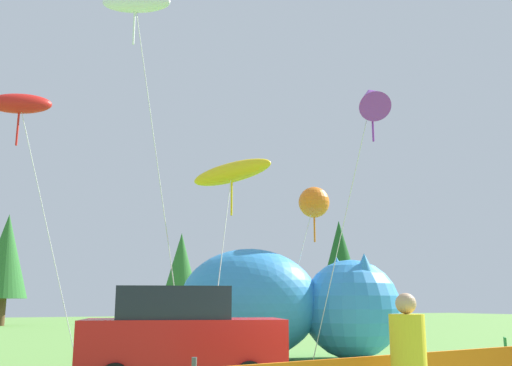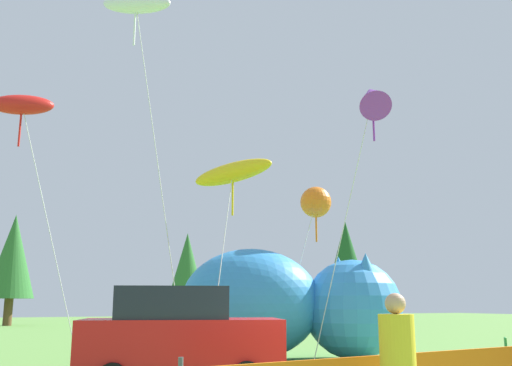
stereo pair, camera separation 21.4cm
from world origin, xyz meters
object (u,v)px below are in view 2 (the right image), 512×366
Objects in this scene: parked_car at (179,337)px; kite_purple_delta at (372,98)px; folding_chair at (499,356)px; inflatable_cat at (284,308)px; kite_red_lizard at (22,106)px; kite_white_ghost at (136,4)px; kite_yellow_hero at (233,173)px; kite_orange_flower at (316,202)px.

kite_purple_delta is (5.88, 1.08, 6.42)m from parked_car.
folding_chair is 0.13× the size of inflatable_cat.
kite_red_lizard is (-9.79, 8.29, 6.95)m from folding_chair.
kite_red_lizard reaches higher than parked_car.
kite_white_ghost is at bearing -150.71° from inflatable_cat.
kite_red_lizard is (-7.62, 2.35, 5.96)m from inflatable_cat.
inflatable_cat reaches higher than folding_chair.
kite_yellow_hero is (3.19, 0.29, -4.64)m from kite_white_ghost.
kite_red_lizard reaches higher than inflatable_cat.
kite_white_ghost is (-7.07, 5.61, 9.57)m from folding_chair.
inflatable_cat is at bearing -17.16° from kite_red_lizard.
parked_car is 0.64× the size of inflatable_cat.
kite_purple_delta reaches higher than folding_chair.
folding_chair is 0.15× the size of kite_yellow_hero.
inflatable_cat is 4.30m from kite_yellow_hero.
kite_purple_delta is at bearing -21.26° from kite_white_ghost.
kite_purple_delta reaches higher than kite_yellow_hero.
inflatable_cat is 1.14× the size of kite_yellow_hero.
kite_white_ghost is (-4.90, -0.33, 8.59)m from inflatable_cat.
inflatable_cat is 6.68m from kite_purple_delta.
kite_white_ghost is at bearing 115.39° from parked_car.
kite_orange_flower is 3.19m from kite_yellow_hero.
kite_white_ghost is at bearing -174.77° from kite_yellow_hero.
folding_chair is at bearing -40.25° from kite_red_lizard.
parked_car is 9.80m from kite_white_ghost.
parked_car is at bearing 27.33° from folding_chair.
folding_chair is 7.59m from kite_purple_delta.
kite_red_lizard is at bearing 4.40° from folding_chair.
kite_purple_delta is (0.06, -3.19, 2.54)m from kite_orange_flower.
kite_white_ghost reaches higher than kite_red_lizard.
kite_orange_flower is 9.59m from kite_red_lizard.
kite_purple_delta is (6.35, -2.47, -2.70)m from kite_white_ghost.
kite_white_ghost is 4.63m from kite_red_lizard.
kite_red_lizard is (-2.72, 2.68, -2.62)m from kite_white_ghost.
folding_chair is at bearing -44.40° from inflatable_cat.
kite_yellow_hero is at bearing 138.83° from kite_purple_delta.
folding_chair is (6.60, -2.06, -0.45)m from parked_car.
inflatable_cat is 1.27× the size of kite_orange_flower.
kite_purple_delta reaches higher than kite_red_lizard.
kite_white_ghost is at bearing -173.48° from kite_orange_flower.
inflatable_cat is at bearing -164.38° from kite_orange_flower.
kite_white_ghost is at bearing -44.57° from kite_red_lizard.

